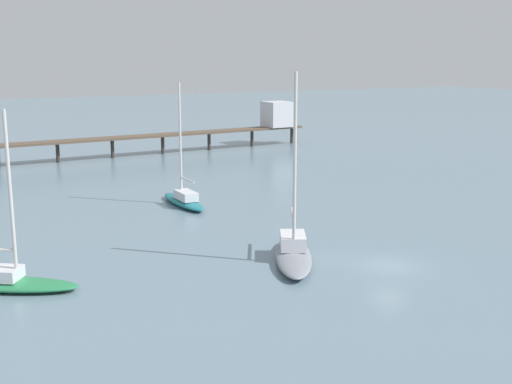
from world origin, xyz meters
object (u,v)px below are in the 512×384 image
at_px(pier, 215,125).
at_px(sailboat_gray, 293,250).
at_px(sailboat_teal, 184,198).
at_px(sailboat_green, 9,279).

relative_size(pier, sailboat_gray, 4.23).
bearing_deg(sailboat_teal, sailboat_gray, -88.67).
bearing_deg(sailboat_green, sailboat_teal, 42.55).
height_order(pier, sailboat_teal, sailboat_teal).
bearing_deg(pier, sailboat_gray, -108.46).
bearing_deg(pier, sailboat_teal, -118.56).
xyz_separation_m(sailboat_teal, sailboat_green, (-18.07, -16.59, -0.09)).
bearing_deg(pier, sailboat_green, -125.90).
xyz_separation_m(pier, sailboat_teal, (-18.38, -33.77, -3.14)).
bearing_deg(sailboat_gray, sailboat_teal, 91.33).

